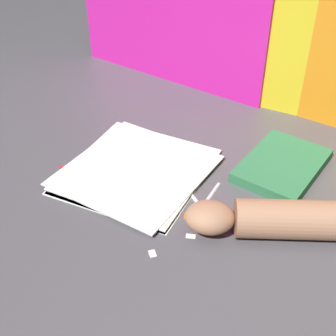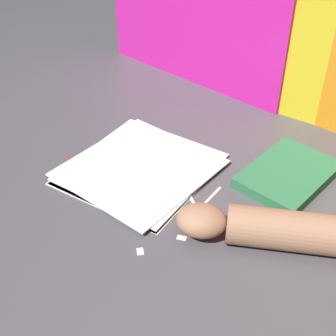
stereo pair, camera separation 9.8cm
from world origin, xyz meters
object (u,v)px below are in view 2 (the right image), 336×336
Objects in this scene: book_closed at (288,175)px; scissors at (198,211)px; paper_stack at (140,168)px; hand_forearm at (274,229)px.

book_closed is 0.24m from scissors.
paper_stack is 1.41× the size of book_closed.
paper_stack is at bearing -148.24° from book_closed.
paper_stack is 0.96× the size of hand_forearm.
hand_forearm is (0.16, 0.01, 0.03)m from scissors.
scissors is at bearing -174.80° from hand_forearm.
paper_stack is at bearing 168.31° from scissors.
scissors is at bearing -114.31° from book_closed.
scissors is 0.16m from hand_forearm.
hand_forearm is (0.06, -0.20, 0.03)m from book_closed.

